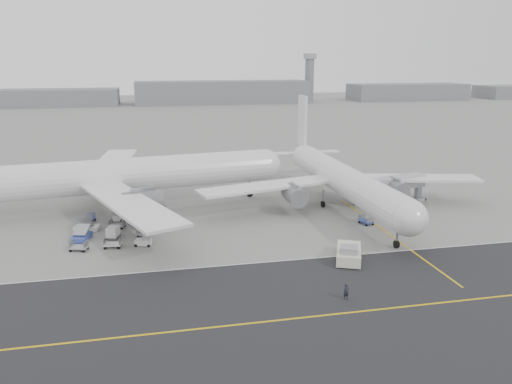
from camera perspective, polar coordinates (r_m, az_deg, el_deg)
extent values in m
plane|color=gray|center=(70.24, -5.83, -7.84)|extent=(700.00, 700.00, 0.00)
cube|color=#262629|center=(54.98, 1.66, -14.55)|extent=(220.00, 32.00, 0.02)
cube|color=gold|center=(54.97, 1.66, -14.54)|extent=(220.00, 0.30, 0.01)
cube|color=silver|center=(68.86, -1.45, -8.21)|extent=(220.00, 0.25, 0.01)
cube|color=gold|center=(82.98, 14.89, -4.64)|extent=(0.30, 40.00, 0.01)
cylinder|color=slate|center=(346.52, 6.12, 12.62)|extent=(6.00, 6.00, 28.00)
cube|color=#9B9AA0|center=(346.29, 6.19, 15.18)|extent=(7.00, 7.00, 3.50)
cylinder|color=white|center=(95.20, -14.57, 1.91)|extent=(55.29, 13.96, 6.30)
sphere|color=white|center=(101.34, 1.06, 3.15)|extent=(6.17, 6.17, 6.17)
cube|color=white|center=(79.25, -14.27, -1.23)|extent=(17.55, 30.46, 0.45)
cube|color=white|center=(111.46, -16.11, 3.23)|extent=(9.78, 30.69, 0.45)
cylinder|color=slate|center=(84.91, -12.78, -1.18)|extent=(7.18, 4.81, 3.91)
cylinder|color=slate|center=(106.91, -14.40, 2.01)|extent=(7.18, 4.81, 3.91)
cylinder|color=black|center=(101.58, -0.72, -0.22)|extent=(1.25, 0.66, 1.19)
cylinder|color=black|center=(92.87, -15.33, -2.21)|extent=(1.25, 0.66, 1.19)
cylinder|color=black|center=(100.12, -15.72, -1.01)|extent=(1.25, 0.66, 1.19)
cylinder|color=gray|center=(101.16, -0.72, 0.69)|extent=(0.36, 0.36, 3.31)
cylinder|color=white|center=(93.60, 9.99, 1.38)|extent=(6.14, 47.42, 5.43)
sphere|color=white|center=(73.16, 17.09, -2.86)|extent=(5.32, 5.32, 5.32)
cone|color=white|center=(116.29, 5.32, 4.37)|extent=(5.02, 9.31, 4.88)
cube|color=white|center=(115.72, 5.32, 8.07)|extent=(0.58, 5.20, 11.55)
cube|color=white|center=(115.72, 2.93, 4.43)|extent=(8.70, 2.73, 0.25)
cube|color=white|center=(118.62, 7.38, 4.58)|extent=(8.70, 2.73, 0.25)
cube|color=white|center=(90.39, 1.30, 0.69)|extent=(26.59, 12.24, 0.45)
cube|color=white|center=(101.04, 17.23, 1.53)|extent=(26.61, 11.53, 0.45)
cylinder|color=slate|center=(89.76, 4.42, -0.35)|extent=(3.45, 5.82, 3.36)
cylinder|color=slate|center=(97.25, 15.54, 0.33)|extent=(3.45, 5.82, 3.36)
cylinder|color=black|center=(77.11, 15.76, -5.76)|extent=(0.52, 1.18, 1.18)
cylinder|color=black|center=(95.24, 7.65, -1.38)|extent=(0.52, 1.18, 1.18)
cylinder|color=black|center=(97.65, 11.24, -1.13)|extent=(0.52, 1.18, 1.18)
cylinder|color=gray|center=(76.64, 15.83, -4.77)|extent=(0.36, 0.36, 2.85)
cube|color=beige|center=(71.05, 10.55, -6.95)|extent=(5.57, 7.45, 1.52)
cube|color=#9B9AA0|center=(69.22, 10.58, -6.53)|extent=(3.03, 2.91, 0.98)
cylinder|color=gray|center=(75.02, 10.55, -6.06)|extent=(1.24, 2.67, 0.17)
cylinder|color=black|center=(68.80, 9.33, -8.02)|extent=(0.77, 1.07, 0.98)
cylinder|color=black|center=(68.83, 11.70, -8.13)|extent=(0.77, 1.07, 0.98)
cylinder|color=black|center=(73.62, 9.44, -6.47)|extent=(0.77, 1.07, 0.98)
cylinder|color=black|center=(73.66, 11.64, -6.57)|extent=(0.77, 1.07, 0.98)
cylinder|color=gray|center=(103.89, 18.03, 0.09)|extent=(1.48, 1.48, 3.69)
cube|color=#9B9AA0|center=(104.27, 17.96, -0.71)|extent=(2.94, 2.94, 0.65)
cube|color=#A6A5AA|center=(98.95, 15.47, 1.01)|extent=(14.03, 6.08, 2.40)
cube|color=#9B9AA0|center=(94.69, 12.49, 0.59)|extent=(1.83, 3.14, 2.77)
cylinder|color=black|center=(105.67, 17.97, -0.54)|extent=(0.41, 0.61, 0.55)
imported|color=black|center=(59.89, 10.27, -11.16)|extent=(0.78, 0.58, 1.96)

